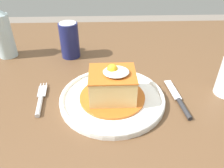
{
  "coord_description": "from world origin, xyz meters",
  "views": [
    {
      "loc": [
        -0.04,
        -0.57,
        1.12
      ],
      "look_at": [
        -0.02,
        -0.09,
        0.79
      ],
      "focal_mm": 35.0,
      "sensor_mm": 36.0,
      "label": 1
    }
  ],
  "objects_px": {
    "main_plate": "(112,98)",
    "fork": "(40,101)",
    "knife": "(181,103)",
    "soda_can": "(70,40)",
    "beer_bottle_clear": "(1,30)"
  },
  "relations": [
    {
      "from": "main_plate",
      "to": "fork",
      "type": "relative_size",
      "value": 1.97
    },
    {
      "from": "soda_can",
      "to": "beer_bottle_clear",
      "type": "height_order",
      "value": "beer_bottle_clear"
    },
    {
      "from": "knife",
      "to": "soda_can",
      "type": "distance_m",
      "value": 0.43
    },
    {
      "from": "knife",
      "to": "soda_can",
      "type": "relative_size",
      "value": 1.34
    },
    {
      "from": "soda_can",
      "to": "fork",
      "type": "bearing_deg",
      "value": -100.87
    },
    {
      "from": "fork",
      "to": "beer_bottle_clear",
      "type": "relative_size",
      "value": 0.53
    },
    {
      "from": "beer_bottle_clear",
      "to": "fork",
      "type": "bearing_deg",
      "value": -57.31
    },
    {
      "from": "main_plate",
      "to": "fork",
      "type": "distance_m",
      "value": 0.19
    },
    {
      "from": "knife",
      "to": "soda_can",
      "type": "height_order",
      "value": "soda_can"
    },
    {
      "from": "fork",
      "to": "main_plate",
      "type": "bearing_deg",
      "value": 0.75
    },
    {
      "from": "soda_can",
      "to": "beer_bottle_clear",
      "type": "relative_size",
      "value": 0.47
    },
    {
      "from": "main_plate",
      "to": "fork",
      "type": "bearing_deg",
      "value": -179.25
    },
    {
      "from": "beer_bottle_clear",
      "to": "knife",
      "type": "bearing_deg",
      "value": -28.64
    },
    {
      "from": "fork",
      "to": "knife",
      "type": "xyz_separation_m",
      "value": [
        0.37,
        -0.02,
        0.0
      ]
    },
    {
      "from": "soda_can",
      "to": "beer_bottle_clear",
      "type": "distance_m",
      "value": 0.23
    }
  ]
}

